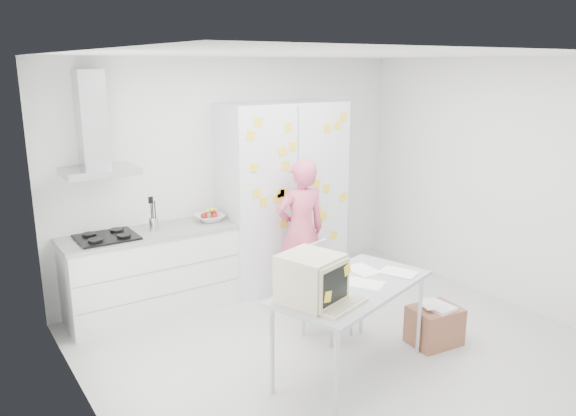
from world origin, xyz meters
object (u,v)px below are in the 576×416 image
chair (322,285)px  cardboard_box (435,325)px  person (301,231)px  desk (328,284)px

chair → cardboard_box: (0.79, -0.76, -0.33)m
person → desk: person is taller
person → desk: 1.80m
person → desk: bearing=69.7°
person → chair: (-0.31, -0.81, -0.29)m
desk → chair: size_ratio=1.79×
person → cardboard_box: bearing=114.3°
desk → cardboard_box: size_ratio=3.34×
person → chair: bearing=76.6°
desk → chair: 1.01m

